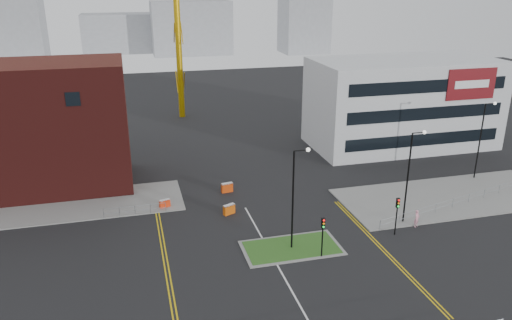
# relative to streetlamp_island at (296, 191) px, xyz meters

# --- Properties ---
(ground) EXTENTS (200.00, 200.00, 0.00)m
(ground) POSITION_rel_streetlamp_island_xyz_m (-2.22, -8.00, -5.41)
(ground) COLOR black
(ground) RESTS_ON ground
(pavement_left) EXTENTS (28.00, 8.00, 0.12)m
(pavement_left) POSITION_rel_streetlamp_island_xyz_m (-22.22, 14.00, -5.35)
(pavement_left) COLOR slate
(pavement_left) RESTS_ON ground
(pavement_right) EXTENTS (24.00, 10.00, 0.12)m
(pavement_right) POSITION_rel_streetlamp_island_xyz_m (19.78, 6.00, -5.35)
(pavement_right) COLOR slate
(pavement_right) RESTS_ON ground
(island_kerb) EXTENTS (8.60, 4.60, 0.08)m
(island_kerb) POSITION_rel_streetlamp_island_xyz_m (-0.22, 0.00, -5.37)
(island_kerb) COLOR slate
(island_kerb) RESTS_ON ground
(grass_island) EXTENTS (8.00, 4.00, 0.12)m
(grass_island) POSITION_rel_streetlamp_island_xyz_m (-0.22, 0.00, -5.35)
(grass_island) COLOR #27521B
(grass_island) RESTS_ON ground
(brick_building) EXTENTS (24.20, 10.07, 14.24)m
(brick_building) POSITION_rel_streetlamp_island_xyz_m (-25.19, 20.00, 1.44)
(brick_building) COLOR #4C1513
(brick_building) RESTS_ON ground
(office_block) EXTENTS (25.00, 12.20, 12.00)m
(office_block) POSITION_rel_streetlamp_island_xyz_m (23.79, 23.97, 0.59)
(office_block) COLOR silver
(office_block) RESTS_ON ground
(streetlamp_island) EXTENTS (1.46, 0.36, 9.18)m
(streetlamp_island) POSITION_rel_streetlamp_island_xyz_m (0.00, 0.00, 0.00)
(streetlamp_island) COLOR black
(streetlamp_island) RESTS_ON ground
(streetlamp_right_near) EXTENTS (1.46, 0.36, 9.18)m
(streetlamp_right_near) POSITION_rel_streetlamp_island_xyz_m (12.00, 2.00, 0.00)
(streetlamp_right_near) COLOR black
(streetlamp_right_near) RESTS_ON ground
(streetlamp_right_far) EXTENTS (1.46, 0.36, 9.18)m
(streetlamp_right_far) POSITION_rel_streetlamp_island_xyz_m (26.00, 10.00, 0.00)
(streetlamp_right_far) COLOR black
(streetlamp_right_far) RESTS_ON ground
(traffic_light_island) EXTENTS (0.28, 0.33, 3.65)m
(traffic_light_island) POSITION_rel_streetlamp_island_xyz_m (1.78, -2.02, -2.85)
(traffic_light_island) COLOR black
(traffic_light_island) RESTS_ON ground
(traffic_light_right) EXTENTS (0.28, 0.33, 3.65)m
(traffic_light_right) POSITION_rel_streetlamp_island_xyz_m (9.78, -0.02, -2.85)
(traffic_light_right) COLOR black
(traffic_light_right) RESTS_ON ground
(railing_left) EXTENTS (6.05, 0.05, 1.10)m
(railing_left) POSITION_rel_streetlamp_island_xyz_m (-13.22, 10.00, -4.67)
(railing_left) COLOR gray
(railing_left) RESTS_ON ground
(railing_right) EXTENTS (19.05, 5.05, 1.10)m
(railing_right) POSITION_rel_streetlamp_island_xyz_m (18.28, 3.50, -4.63)
(railing_right) COLOR gray
(railing_right) RESTS_ON ground
(centre_line) EXTENTS (0.15, 30.00, 0.01)m
(centre_line) POSITION_rel_streetlamp_island_xyz_m (-2.22, -6.00, -5.41)
(centre_line) COLOR silver
(centre_line) RESTS_ON ground
(yellow_left_a) EXTENTS (0.12, 24.00, 0.01)m
(yellow_left_a) POSITION_rel_streetlamp_island_xyz_m (-11.22, 2.00, -5.41)
(yellow_left_a) COLOR gold
(yellow_left_a) RESTS_ON ground
(yellow_left_b) EXTENTS (0.12, 24.00, 0.01)m
(yellow_left_b) POSITION_rel_streetlamp_island_xyz_m (-10.92, 2.00, -5.41)
(yellow_left_b) COLOR gold
(yellow_left_b) RESTS_ON ground
(yellow_right_a) EXTENTS (0.12, 20.00, 0.01)m
(yellow_right_a) POSITION_rel_streetlamp_island_xyz_m (7.28, -2.00, -5.41)
(yellow_right_a) COLOR gold
(yellow_right_a) RESTS_ON ground
(yellow_right_b) EXTENTS (0.12, 20.00, 0.01)m
(yellow_right_b) POSITION_rel_streetlamp_island_xyz_m (7.58, -2.00, -5.41)
(yellow_right_b) COLOR gold
(yellow_right_b) RESTS_ON ground
(skyline_a) EXTENTS (18.00, 12.00, 22.00)m
(skyline_a) POSITION_rel_streetlamp_island_xyz_m (-42.22, 112.00, 5.59)
(skyline_a) COLOR gray
(skyline_a) RESTS_ON ground
(skyline_b) EXTENTS (24.00, 12.00, 16.00)m
(skyline_b) POSITION_rel_streetlamp_island_xyz_m (7.78, 122.00, 2.59)
(skyline_b) COLOR gray
(skyline_b) RESTS_ON ground
(skyline_c) EXTENTS (14.00, 12.00, 28.00)m
(skyline_c) POSITION_rel_streetlamp_island_xyz_m (42.78, 117.00, 8.59)
(skyline_c) COLOR gray
(skyline_c) RESTS_ON ground
(skyline_d) EXTENTS (30.00, 12.00, 12.00)m
(skyline_d) POSITION_rel_streetlamp_island_xyz_m (-10.22, 132.00, 0.59)
(skyline_d) COLOR gray
(skyline_d) RESTS_ON ground
(pedestrian) EXTENTS (0.74, 0.67, 1.70)m
(pedestrian) POSITION_rel_streetlamp_island_xyz_m (12.53, 0.89, -4.56)
(pedestrian) COLOR pink
(pedestrian) RESTS_ON ground
(barrier_left) EXTENTS (1.16, 0.65, 0.93)m
(barrier_left) POSITION_rel_streetlamp_island_xyz_m (-10.22, 11.04, -4.91)
(barrier_left) COLOR red
(barrier_left) RESTS_ON ground
(barrier_mid) EXTENTS (1.28, 0.87, 1.03)m
(barrier_mid) POSITION_rel_streetlamp_island_xyz_m (-4.12, 8.00, -4.85)
(barrier_mid) COLOR #D9550C
(barrier_mid) RESTS_ON ground
(barrier_right) EXTENTS (1.32, 0.63, 1.07)m
(barrier_right) POSITION_rel_streetlamp_island_xyz_m (-3.22, 13.45, -4.83)
(barrier_right) COLOR #D53E0B
(barrier_right) RESTS_ON ground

